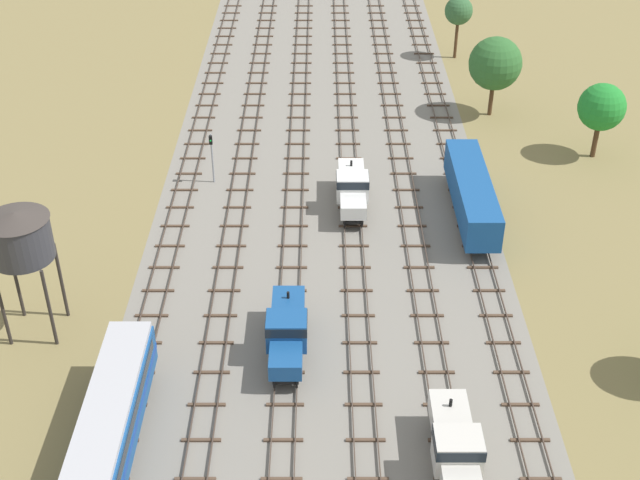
% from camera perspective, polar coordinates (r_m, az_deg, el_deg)
% --- Properties ---
extents(ground_plane, '(480.00, 480.00, 0.00)m').
position_cam_1_polar(ground_plane, '(72.14, -0.02, 1.10)').
color(ground_plane, olive).
extents(ballast_bed, '(28.75, 176.00, 0.01)m').
position_cam_1_polar(ballast_bed, '(72.13, -0.02, 1.10)').
color(ballast_bed, gray).
rests_on(ballast_bed, ground).
extents(track_far_left, '(2.40, 126.00, 0.29)m').
position_cam_1_polar(track_far_left, '(73.91, -9.67, 1.57)').
color(track_far_left, '#47382D').
rests_on(track_far_left, ground).
extents(track_left, '(2.40, 126.00, 0.29)m').
position_cam_1_polar(track_left, '(73.26, -5.84, 1.59)').
color(track_left, '#47382D').
rests_on(track_left, ground).
extents(track_centre_left, '(2.40, 126.00, 0.29)m').
position_cam_1_polar(track_centre_left, '(72.94, -1.97, 1.61)').
color(track_centre_left, '#47382D').
rests_on(track_centre_left, ground).
extents(track_centre, '(2.40, 126.00, 0.29)m').
position_cam_1_polar(track_centre, '(72.96, 1.92, 1.62)').
color(track_centre, '#47382D').
rests_on(track_centre, ground).
extents(track_centre_right, '(2.40, 126.00, 0.29)m').
position_cam_1_polar(track_centre_right, '(73.32, 5.79, 1.62)').
color(track_centre_right, '#47382D').
rests_on(track_centre_right, ground).
extents(track_right, '(2.40, 126.00, 0.29)m').
position_cam_1_polar(track_right, '(74.00, 9.61, 1.62)').
color(track_right, '#47382D').
rests_on(track_right, ground).
extents(passenger_coach_far_left_nearest, '(2.96, 22.00, 3.80)m').
position_cam_1_polar(passenger_coach_far_left_nearest, '(49.50, -14.83, -14.65)').
color(passenger_coach_far_left_nearest, '#194C8C').
rests_on(passenger_coach_far_left_nearest, ground).
extents(shunter_loco_centre_right_near, '(2.74, 8.46, 3.10)m').
position_cam_1_polar(shunter_loco_centre_right_near, '(50.50, 8.82, -13.48)').
color(shunter_loco_centre_right_near, beige).
rests_on(shunter_loco_centre_right_near, ground).
extents(shunter_loco_centre_left_mid, '(2.74, 8.46, 3.10)m').
position_cam_1_polar(shunter_loco_centre_left_mid, '(57.62, -2.42, -5.99)').
color(shunter_loco_centre_left_mid, '#194C8C').
rests_on(shunter_loco_centre_left_mid, ground).
extents(freight_boxcar_right_midfar, '(2.87, 14.00, 3.60)m').
position_cam_1_polar(freight_boxcar_right_midfar, '(72.77, 9.79, 3.14)').
color(freight_boxcar_right_midfar, '#194C8C').
rests_on(freight_boxcar_right_midfar, ground).
extents(shunter_loco_centre_far, '(2.74, 8.46, 3.10)m').
position_cam_1_polar(shunter_loco_centre_far, '(73.43, 1.91, 3.54)').
color(shunter_loco_centre_far, white).
rests_on(shunter_loco_centre_far, ground).
extents(water_tower, '(4.41, 4.41, 9.64)m').
position_cam_1_polar(water_tower, '(59.56, -19.56, 0.18)').
color(water_tower, '#2D2826').
rests_on(water_tower, ground).
extents(signal_post_near, '(0.28, 0.47, 4.83)m').
position_cam_1_polar(signal_post_near, '(77.26, -7.44, 5.80)').
color(signal_post_near, gray).
rests_on(signal_post_near, ground).
extents(lineside_tree_1, '(3.27, 3.27, 7.38)m').
position_cam_1_polar(lineside_tree_1, '(104.97, 8.91, 14.78)').
color(lineside_tree_1, '#4C331E').
rests_on(lineside_tree_1, ground).
extents(lineside_tree_2, '(4.42, 4.42, 7.33)m').
position_cam_1_polar(lineside_tree_2, '(84.46, 17.93, 8.41)').
color(lineside_tree_2, '#4C331E').
rests_on(lineside_tree_2, ground).
extents(lineside_tree_4, '(5.41, 5.41, 8.34)m').
position_cam_1_polar(lineside_tree_4, '(90.47, 11.29, 11.42)').
color(lineside_tree_4, '#4C331E').
rests_on(lineside_tree_4, ground).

